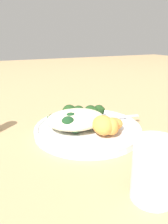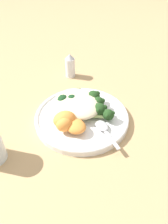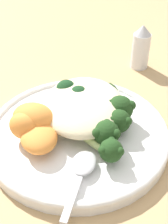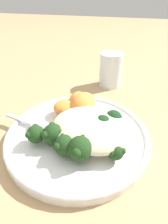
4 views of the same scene
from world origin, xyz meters
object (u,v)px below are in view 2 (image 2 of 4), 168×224
Objects in this scene: sweet_potato_chunk_2 at (64,125)px; quinoa_mound at (78,103)px; broccoli_stalk_3 at (91,99)px; sweet_potato_chunk_1 at (64,119)px; kale_tuft at (67,102)px; broccoli_stalk_0 at (103,115)px; broccoli_stalk_5 at (74,104)px; spoon at (103,128)px; broccoli_stalk_1 at (95,110)px; broccoli_stalk_4 at (79,99)px; broccoli_stalk_2 at (95,104)px; salt_shaker at (70,66)px; plate at (82,117)px; sweet_potato_chunk_0 at (75,126)px.

quinoa_mound is at bearing 124.57° from sweet_potato_chunk_2.
broccoli_stalk_3 is 0.14m from sweet_potato_chunk_2.
quinoa_mound is 0.08m from sweet_potato_chunk_1.
kale_tuft is at bearing 142.63° from sweet_potato_chunk_2.
broccoli_stalk_0 is 0.10m from broccoli_stalk_5.
kale_tuft is at bearing -157.25° from spoon.
sweet_potato_chunk_2 is at bearing -112.87° from spoon.
broccoli_stalk_1 is 0.98× the size of broccoli_stalk_4.
sweet_potato_chunk_1 reaches higher than spoon.
salt_shaker is at bearing 78.01° from broccoli_stalk_2.
broccoli_stalk_3 is 2.86× the size of sweet_potato_chunk_2.
salt_shaker is at bearing 144.86° from kale_tuft.
kale_tuft reaches higher than broccoli_stalk_4.
sweet_potato_chunk_2 is 0.11m from spoon.
plate is at bearing -177.30° from broccoli_stalk_2.
broccoli_stalk_4 is 0.19m from salt_shaker.
sweet_potato_chunk_2 is (0.02, -0.12, 0.00)m from broccoli_stalk_2.
broccoli_stalk_3 is 0.12m from sweet_potato_chunk_1.
sweet_potato_chunk_0 is at bearing 23.68° from sweet_potato_chunk_1.
broccoli_stalk_0 is 0.12m from sweet_potato_chunk_2.
plate is 0.06m from broccoli_stalk_2.
sweet_potato_chunk_0 is at bearing -142.65° from broccoli_stalk_0.
salt_shaker is at bearing 152.70° from quinoa_mound.
sweet_potato_chunk_1 is (0.04, -0.07, 0.00)m from quinoa_mound.
salt_shaker is (-0.17, 0.08, 0.01)m from broccoli_stalk_4.
sweet_potato_chunk_0 is 1.06× the size of kale_tuft.
broccoli_stalk_2 is (-0.00, 0.05, 0.03)m from plate.
broccoli_stalk_0 reaches higher than plate.
broccoli_stalk_1 is at bearing 53.85° from plate.
broccoli_stalk_3 is at bearing 121.11° from sweet_potato_chunk_0.
broccoli_stalk_4 is at bearing 140.04° from quinoa_mound.
broccoli_stalk_0 is at bearing 38.52° from plate.
sweet_potato_chunk_0 reaches higher than spoon.
broccoli_stalk_3 is 2.08× the size of kale_tuft.
salt_shaker is at bearing 101.83° from broccoli_stalk_1.
sweet_potato_chunk_2 is at bearing -71.70° from plate.
broccoli_stalk_0 is 0.07m from broccoli_stalk_3.
sweet_potato_chunk_0 is 0.03m from sweet_potato_chunk_2.
broccoli_stalk_3 is 1.23× the size of broccoli_stalk_4.
sweet_potato_chunk_2 is (0.05, -0.13, 0.00)m from broccoli_stalk_3.
sweet_potato_chunk_0 is 1.45× the size of sweet_potato_chunk_2.
broccoli_stalk_0 is (0.08, 0.03, -0.01)m from quinoa_mound.
kale_tuft reaches higher than broccoli_stalk_5.
sweet_potato_chunk_2 is at bearing -176.11° from broccoli_stalk_3.
sweet_potato_chunk_1 is 0.69× the size of salt_shaker.
broccoli_stalk_2 is at bearing 94.46° from sweet_potato_chunk_1.
plate is 4.39× the size of sweet_potato_chunk_1.
broccoli_stalk_1 is at bearing -130.66° from broccoli_stalk_5.
broccoli_stalk_0 is 0.11m from broccoli_stalk_4.
kale_tuft is at bearing 140.22° from broccoli_stalk_3.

